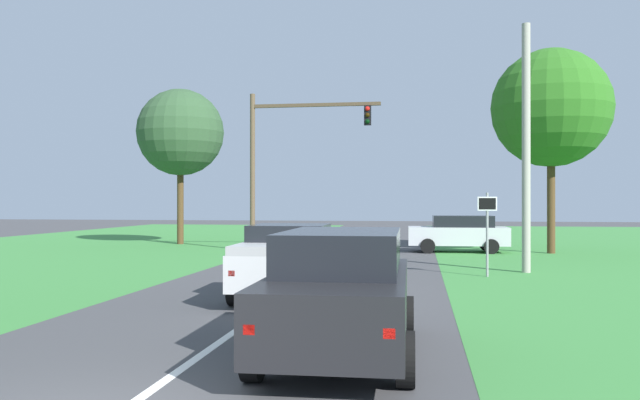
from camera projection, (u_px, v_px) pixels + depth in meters
ground_plane at (305, 282)px, 19.16m from camera, size 120.00×120.00×0.00m
lane_centre_stripe at (156, 387)px, 8.29m from camera, size 0.16×43.26×0.01m
red_suv_near at (341, 290)px, 10.01m from camera, size 2.29×5.01×1.92m
pickup_truck_lead at (291, 259)px, 16.12m from camera, size 2.43×5.34×1.81m
traffic_light at (285, 148)px, 30.96m from camera, size 6.29×0.40×7.56m
keep_moving_sign at (487, 223)px, 20.43m from camera, size 0.60×0.09×2.66m
oak_tree_right at (551, 108)px, 29.65m from camera, size 5.40×5.40×9.36m
crossing_suv_far at (459, 233)px, 30.35m from camera, size 4.62×2.13×1.71m
utility_pole_right at (526, 148)px, 21.65m from camera, size 0.28×0.28×8.33m
extra_tree_1 at (180, 133)px, 36.14m from camera, size 4.82×4.82×8.64m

